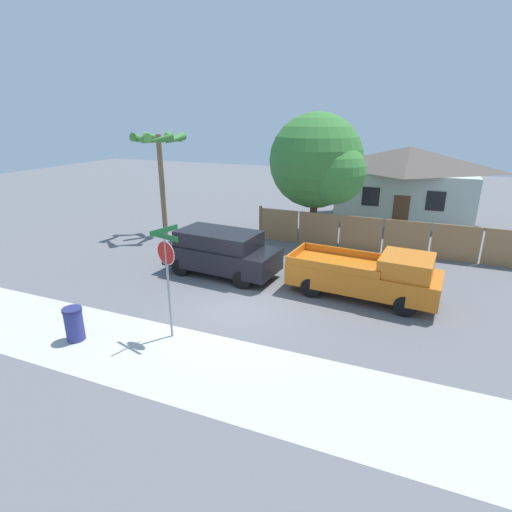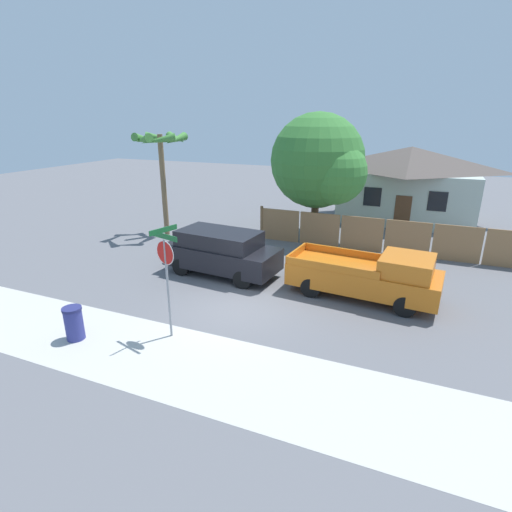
{
  "view_description": "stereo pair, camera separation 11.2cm",
  "coord_description": "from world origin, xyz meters",
  "px_view_note": "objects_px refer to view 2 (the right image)",
  "views": [
    {
      "loc": [
        5.33,
        -11.44,
        6.32
      ],
      "look_at": [
        0.24,
        1.02,
        1.6
      ],
      "focal_mm": 28.0,
      "sensor_mm": 36.0,
      "label": 1
    },
    {
      "loc": [
        5.44,
        -11.39,
        6.32
      ],
      "look_at": [
        0.24,
        1.02,
        1.6
      ],
      "focal_mm": 28.0,
      "sensor_mm": 36.0,
      "label": 2
    }
  ],
  "objects_px": {
    "palm_tree": "(161,148)",
    "stop_sign": "(166,263)",
    "orange_pickup": "(369,276)",
    "red_suv": "(221,251)",
    "house": "(408,182)",
    "oak_tree": "(321,163)",
    "trash_bin": "(74,323)"
  },
  "relations": [
    {
      "from": "palm_tree",
      "to": "stop_sign",
      "type": "bearing_deg",
      "value": -54.73
    },
    {
      "from": "stop_sign",
      "to": "orange_pickup",
      "type": "bearing_deg",
      "value": 59.81
    },
    {
      "from": "palm_tree",
      "to": "red_suv",
      "type": "bearing_deg",
      "value": -36.59
    },
    {
      "from": "palm_tree",
      "to": "orange_pickup",
      "type": "distance_m",
      "value": 13.01
    },
    {
      "from": "red_suv",
      "to": "palm_tree",
      "type": "bearing_deg",
      "value": 148.43
    },
    {
      "from": "house",
      "to": "stop_sign",
      "type": "height_order",
      "value": "house"
    },
    {
      "from": "red_suv",
      "to": "stop_sign",
      "type": "relative_size",
      "value": 1.44
    },
    {
      "from": "oak_tree",
      "to": "palm_tree",
      "type": "height_order",
      "value": "oak_tree"
    },
    {
      "from": "oak_tree",
      "to": "orange_pickup",
      "type": "bearing_deg",
      "value": -62.12
    },
    {
      "from": "palm_tree",
      "to": "trash_bin",
      "type": "height_order",
      "value": "palm_tree"
    },
    {
      "from": "house",
      "to": "trash_bin",
      "type": "xyz_separation_m",
      "value": [
        -8.12,
        -19.65,
        -1.84
      ]
    },
    {
      "from": "palm_tree",
      "to": "stop_sign",
      "type": "xyz_separation_m",
      "value": [
        6.57,
        -9.28,
        -2.4
      ]
    },
    {
      "from": "red_suv",
      "to": "stop_sign",
      "type": "distance_m",
      "value": 5.33
    },
    {
      "from": "oak_tree",
      "to": "stop_sign",
      "type": "height_order",
      "value": "oak_tree"
    },
    {
      "from": "palm_tree",
      "to": "orange_pickup",
      "type": "bearing_deg",
      "value": -19.87
    },
    {
      "from": "house",
      "to": "palm_tree",
      "type": "relative_size",
      "value": 1.54
    },
    {
      "from": "trash_bin",
      "to": "palm_tree",
      "type": "bearing_deg",
      "value": 110.87
    },
    {
      "from": "house",
      "to": "orange_pickup",
      "type": "bearing_deg",
      "value": -91.98
    },
    {
      "from": "house",
      "to": "palm_tree",
      "type": "height_order",
      "value": "palm_tree"
    },
    {
      "from": "house",
      "to": "stop_sign",
      "type": "distance_m",
      "value": 19.22
    },
    {
      "from": "red_suv",
      "to": "orange_pickup",
      "type": "bearing_deg",
      "value": 4.8
    },
    {
      "from": "house",
      "to": "red_suv",
      "type": "relative_size",
      "value": 1.73
    },
    {
      "from": "palm_tree",
      "to": "red_suv",
      "type": "xyz_separation_m",
      "value": [
        5.66,
        -4.2,
        -3.74
      ]
    },
    {
      "from": "palm_tree",
      "to": "stop_sign",
      "type": "distance_m",
      "value": 11.62
    },
    {
      "from": "orange_pickup",
      "to": "palm_tree",
      "type": "bearing_deg",
      "value": 165.15
    },
    {
      "from": "oak_tree",
      "to": "trash_bin",
      "type": "relative_size",
      "value": 6.37
    },
    {
      "from": "palm_tree",
      "to": "trash_bin",
      "type": "distance_m",
      "value": 12.05
    },
    {
      "from": "oak_tree",
      "to": "trash_bin",
      "type": "height_order",
      "value": "oak_tree"
    },
    {
      "from": "orange_pickup",
      "to": "trash_bin",
      "type": "distance_m",
      "value": 9.94
    },
    {
      "from": "stop_sign",
      "to": "oak_tree",
      "type": "bearing_deg",
      "value": 98.31
    },
    {
      "from": "stop_sign",
      "to": "trash_bin",
      "type": "relative_size",
      "value": 3.31
    },
    {
      "from": "orange_pickup",
      "to": "stop_sign",
      "type": "height_order",
      "value": "stop_sign"
    }
  ]
}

